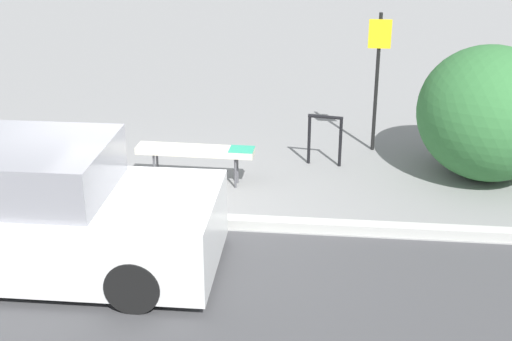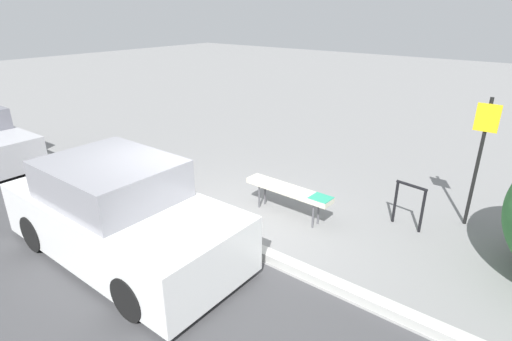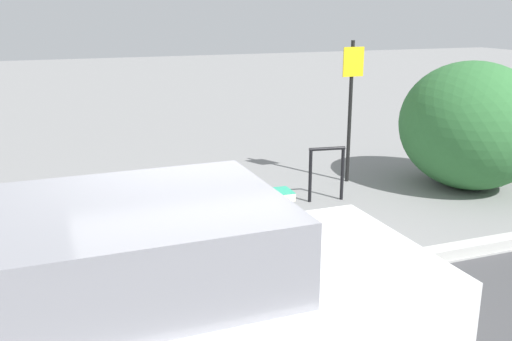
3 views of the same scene
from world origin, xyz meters
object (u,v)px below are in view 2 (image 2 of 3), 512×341
fire_hydrant (155,175)px  sign_post (480,152)px  bench (289,190)px  parked_car_near (121,215)px  bike_rack (409,201)px

fire_hydrant → sign_post: bearing=25.9°
sign_post → bench: bearing=-147.4°
bench → sign_post: (2.69, 1.72, 0.87)m
sign_post → fire_hydrant: sign_post is taller
parked_car_near → sign_post: bearing=46.9°
sign_post → bike_rack: bearing=-136.5°
parked_car_near → fire_hydrant: bearing=128.2°
bike_rack → sign_post: size_ratio=0.36×
fire_hydrant → bike_rack: bearing=22.0°
bench → parked_car_near: (-1.32, -2.64, 0.17)m
bike_rack → parked_car_near: parked_car_near is taller
sign_post → fire_hydrant: 6.08m
bike_rack → parked_car_near: (-3.21, -3.59, 0.18)m
bike_rack → fire_hydrant: size_ratio=1.08×
bench → bike_rack: bearing=28.4°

